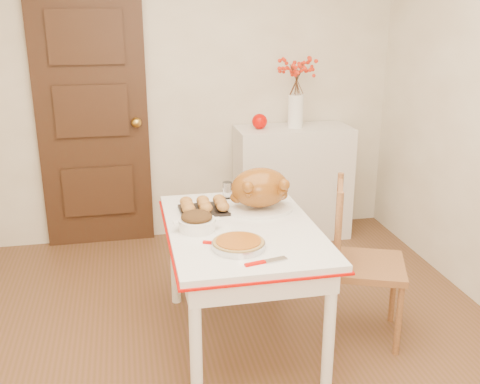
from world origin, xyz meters
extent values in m
cube|color=#55391B|center=(0.00, 0.00, 0.00)|extent=(3.50, 4.00, 0.00)
cube|color=silver|center=(0.00, 2.00, 1.25)|extent=(3.50, 0.00, 2.50)
cube|color=#332013|center=(-0.70, 1.97, 1.03)|extent=(0.85, 0.06, 2.06)
cube|color=silver|center=(0.88, 1.78, 0.47)|extent=(0.93, 0.41, 0.93)
sphere|color=#CB0700|center=(0.59, 1.78, 0.99)|extent=(0.12, 0.12, 0.12)
cylinder|color=#954910|center=(0.06, 0.02, 0.75)|extent=(0.30, 0.30, 0.06)
cylinder|color=white|center=(0.15, 0.78, 0.77)|extent=(0.06, 0.06, 0.10)
camera|label=1|loc=(-0.45, -2.50, 1.88)|focal=41.93mm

